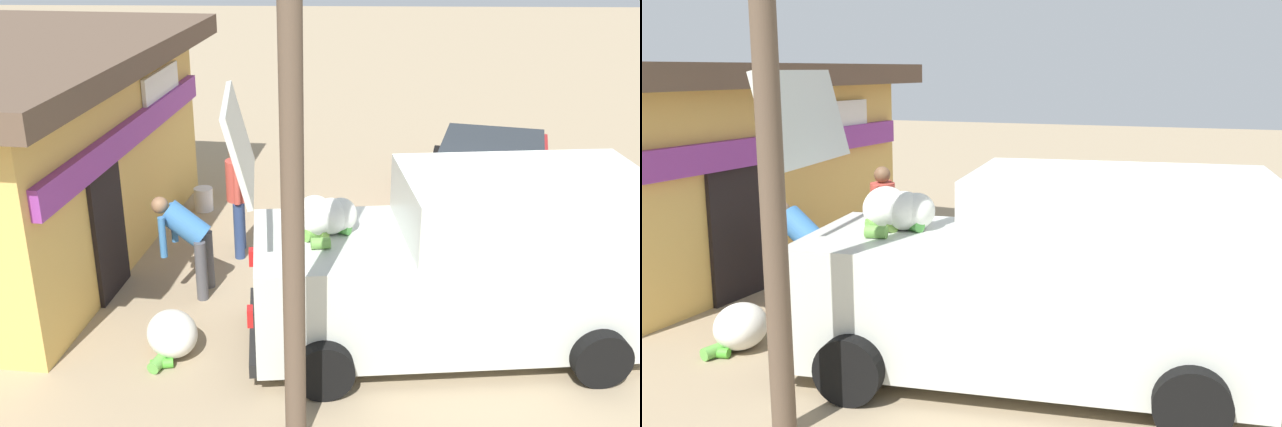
{
  "view_description": "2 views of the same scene",
  "coord_description": "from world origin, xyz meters",
  "views": [
    {
      "loc": [
        -9.83,
        1.51,
        4.73
      ],
      "look_at": [
        -0.33,
        1.8,
        0.8
      ],
      "focal_mm": 41.52,
      "sensor_mm": 36.0,
      "label": 1
    },
    {
      "loc": [
        -8.78,
        -1.34,
        2.98
      ],
      "look_at": [
        -0.88,
        1.49,
        1.29
      ],
      "focal_mm": 40.46,
      "sensor_mm": 36.0,
      "label": 2
    }
  ],
  "objects": [
    {
      "name": "unloaded_banana_pile",
      "position": [
        -2.62,
        3.42,
        0.23
      ],
      "size": [
        0.94,
        0.82,
        0.48
      ],
      "color": "silver",
      "rests_on": "ground_plane"
    },
    {
      "name": "parked_sedan",
      "position": [
        1.81,
        -0.96,
        0.57
      ],
      "size": [
        4.77,
        3.0,
        1.19
      ],
      "color": "maroon",
      "rests_on": "ground_plane"
    },
    {
      "name": "vendor_standing",
      "position": [
        0.06,
        2.99,
        0.97
      ],
      "size": [
        0.57,
        0.37,
        1.67
      ],
      "color": "navy",
      "rests_on": "ground_plane"
    },
    {
      "name": "storefront_bar",
      "position": [
        0.05,
        6.2,
        1.58
      ],
      "size": [
        7.14,
        5.02,
        3.05
      ],
      "color": "#E0B259",
      "rests_on": "ground_plane"
    },
    {
      "name": "delivery_van",
      "position": [
        -2.26,
        0.14,
        1.01
      ],
      "size": [
        2.54,
        4.75,
        2.97
      ],
      "color": "silver",
      "rests_on": "ground_plane"
    },
    {
      "name": "paint_bucket",
      "position": [
        1.71,
        3.82,
        0.2
      ],
      "size": [
        0.31,
        0.31,
        0.4
      ],
      "primitive_type": "cylinder",
      "color": "silver",
      "rests_on": "ground_plane"
    },
    {
      "name": "customer_bending",
      "position": [
        -1.17,
        3.48,
        0.83
      ],
      "size": [
        0.57,
        0.77,
        1.34
      ],
      "color": "#4C4C51",
      "rests_on": "ground_plane"
    },
    {
      "name": "utility_pole",
      "position": [
        -4.07,
        1.91,
        2.67
      ],
      "size": [
        0.2,
        0.2,
        5.34
      ],
      "primitive_type": "cylinder",
      "color": "brown",
      "rests_on": "ground_plane"
    },
    {
      "name": "ground_plane",
      "position": [
        0.0,
        0.0,
        0.0
      ],
      "size": [
        60.0,
        60.0,
        0.0
      ],
      "primitive_type": "plane",
      "color": "#9E896B"
    }
  ]
}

